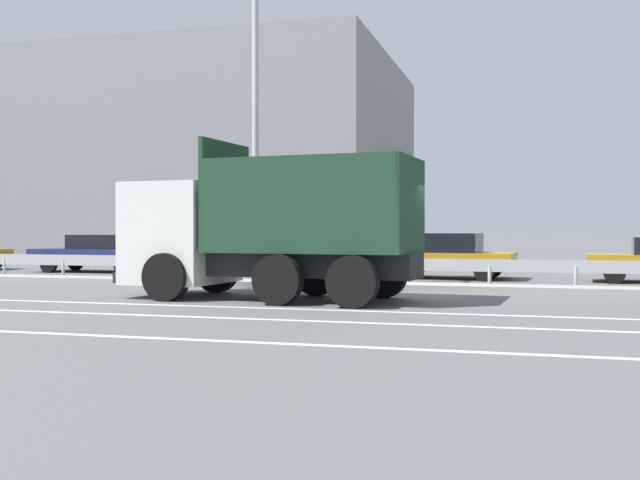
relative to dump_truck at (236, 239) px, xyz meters
name	(u,v)px	position (x,y,z in m)	size (l,w,h in m)	color
ground_plane	(392,296)	(3.28, 1.46, -1.32)	(320.00, 320.00, 0.00)	#565659
lane_strip_0	(242,307)	(0.88, -1.87, -1.32)	(71.73, 0.16, 0.01)	silver
lane_strip_1	(206,317)	(0.88, -3.59, -1.32)	(71.73, 0.16, 0.01)	silver
lane_strip_2	(133,337)	(0.88, -6.09, -1.32)	(71.73, 0.16, 0.01)	silver
median_island	(403,287)	(3.28, 3.04, -1.23)	(39.45, 1.10, 0.18)	gray
median_guardrail	(408,266)	(3.28, 3.88, -0.75)	(71.73, 0.09, 0.78)	#9EA0A5
dump_truck	(236,239)	(0.00, 0.00, 0.00)	(6.75, 3.04, 3.52)	silver
median_road_sign	(186,240)	(-2.71, 3.04, -0.07)	(0.79, 0.16, 2.33)	white
street_lamp_1	(254,100)	(-0.73, 3.02, 3.66)	(0.71, 2.16, 9.00)	#ADADB2
parked_car_3	(99,253)	(-8.62, 8.11, -0.63)	(4.72, 1.98, 1.35)	navy
parked_car_4	(273,254)	(-1.82, 7.70, -0.58)	(4.77, 2.08, 1.48)	#A3A3A8
parked_car_5	(450,256)	(3.94, 7.96, -0.61)	(4.15, 2.28, 1.42)	#B27A14
background_building_0	(199,163)	(-11.17, 22.14, 3.83)	(21.31, 15.78, 10.31)	gray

